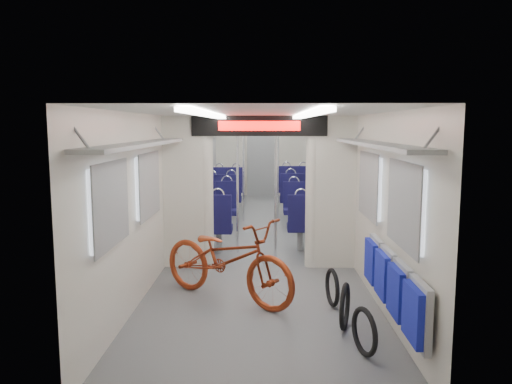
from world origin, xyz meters
TOP-DOWN VIEW (x-y plane):
  - carriage at (0.00, -0.27)m, footprint 12.00×12.02m
  - bicycle at (-0.38, -3.52)m, footprint 2.02×1.72m
  - flip_bench at (1.35, -4.63)m, footprint 0.12×2.14m
  - bike_hoop_a at (1.01, -5.02)m, footprint 0.18×0.46m
  - bike_hoop_b at (0.93, -4.41)m, footprint 0.20×0.50m
  - bike_hoop_c at (0.89, -3.73)m, footprint 0.12×0.47m
  - seat_bay_near_left at (-0.93, -0.26)m, footprint 0.93×2.17m
  - seat_bay_near_right at (0.93, -0.14)m, footprint 0.92×2.10m
  - seat_bay_far_left at (-0.93, 3.24)m, footprint 0.93×2.19m
  - seat_bay_far_right at (0.93, 3.25)m, footprint 0.96×2.30m
  - stanchion_near_left at (-0.37, -1.16)m, footprint 0.04×0.04m
  - stanchion_near_right at (0.26, -1.59)m, footprint 0.04×0.04m
  - stanchion_far_left at (-0.39, 1.67)m, footprint 0.04×0.04m
  - stanchion_far_right at (0.40, 2.07)m, footprint 0.04×0.04m

SIDE VIEW (x-z plane):
  - bike_hoop_c at x=0.89m, z-range -0.03..0.44m
  - bike_hoop_a at x=1.01m, z-range -0.03..0.44m
  - bike_hoop_b at x=0.93m, z-range -0.03..0.48m
  - bicycle at x=-0.38m, z-range 0.00..1.05m
  - seat_bay_near_right at x=0.93m, z-range -0.01..1.10m
  - seat_bay_near_left at x=-0.93m, z-range -0.01..1.12m
  - seat_bay_far_left at x=-0.93m, z-range -0.01..1.13m
  - seat_bay_far_right at x=0.93m, z-range -0.01..1.16m
  - flip_bench at x=1.35m, z-range 0.30..0.86m
  - stanchion_near_left at x=-0.37m, z-range 0.00..2.30m
  - stanchion_near_right at x=0.26m, z-range 0.00..2.30m
  - stanchion_far_left at x=-0.39m, z-range 0.00..2.30m
  - stanchion_far_right at x=0.40m, z-range 0.00..2.30m
  - carriage at x=0.00m, z-range 0.35..2.66m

